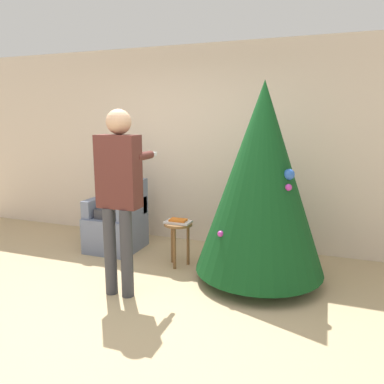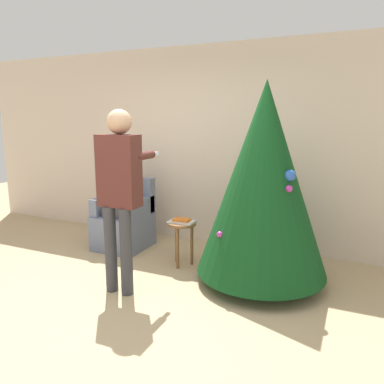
# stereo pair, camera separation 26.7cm
# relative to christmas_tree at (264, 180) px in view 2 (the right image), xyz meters

# --- Properties ---
(ground_plane) EXTENTS (14.00, 14.00, 0.00)m
(ground_plane) POSITION_rel_christmas_tree_xyz_m (-1.02, -1.17, -1.12)
(ground_plane) COLOR tan
(wall_back) EXTENTS (8.00, 0.06, 2.70)m
(wall_back) POSITION_rel_christmas_tree_xyz_m (-1.02, 1.06, 0.23)
(wall_back) COLOR beige
(wall_back) RESTS_ON ground_plane
(christmas_tree) EXTENTS (1.36, 1.36, 2.11)m
(christmas_tree) POSITION_rel_christmas_tree_xyz_m (0.00, 0.00, 0.00)
(christmas_tree) COLOR brown
(christmas_tree) RESTS_ON ground_plane
(armchair) EXTENTS (0.64, 0.67, 0.93)m
(armchair) POSITION_rel_christmas_tree_xyz_m (-1.98, 0.36, -0.77)
(armchair) COLOR slate
(armchair) RESTS_ON ground_plane
(person_seated) EXTENTS (0.36, 0.46, 1.29)m
(person_seated) POSITION_rel_christmas_tree_xyz_m (-1.98, 0.34, -0.41)
(person_seated) COLOR #38383D
(person_seated) RESTS_ON ground_plane
(person_standing) EXTENTS (0.43, 0.57, 1.82)m
(person_standing) POSITION_rel_christmas_tree_xyz_m (-1.23, -0.77, -0.02)
(person_standing) COLOR #38383D
(person_standing) RESTS_ON ground_plane
(side_stool) EXTENTS (0.34, 0.34, 0.53)m
(side_stool) POSITION_rel_christmas_tree_xyz_m (-0.97, 0.08, -0.70)
(side_stool) COLOR brown
(side_stool) RESTS_ON ground_plane
(laptop) EXTENTS (0.30, 0.20, 0.02)m
(laptop) POSITION_rel_christmas_tree_xyz_m (-0.97, 0.08, -0.58)
(laptop) COLOR silver
(laptop) RESTS_ON side_stool
(book) EXTENTS (0.20, 0.12, 0.02)m
(book) POSITION_rel_christmas_tree_xyz_m (-0.97, 0.08, -0.56)
(book) COLOR orange
(book) RESTS_ON laptop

